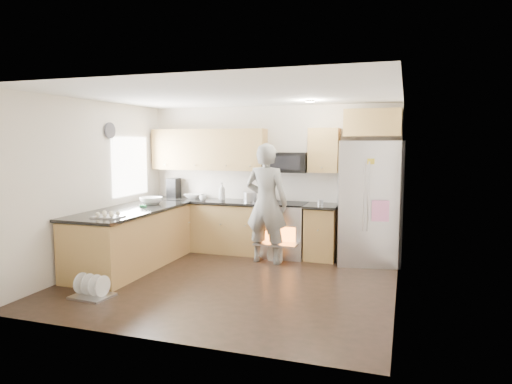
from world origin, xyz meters
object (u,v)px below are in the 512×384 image
(stove_range, at_px, (284,217))
(refrigerator, at_px, (368,202))
(person, at_px, (266,204))
(dish_rack, at_px, (92,291))

(stove_range, xyz_separation_m, refrigerator, (1.40, 0.01, 0.32))
(stove_range, bearing_deg, person, -107.81)
(stove_range, xyz_separation_m, dish_rack, (-1.78, -2.82, -0.60))
(refrigerator, bearing_deg, person, -171.87)
(stove_range, distance_m, refrigerator, 1.44)
(refrigerator, relative_size, dish_rack, 3.88)
(person, distance_m, dish_rack, 2.96)
(stove_range, distance_m, person, 0.61)
(stove_range, relative_size, dish_rack, 3.49)
(person, bearing_deg, refrigerator, -156.36)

